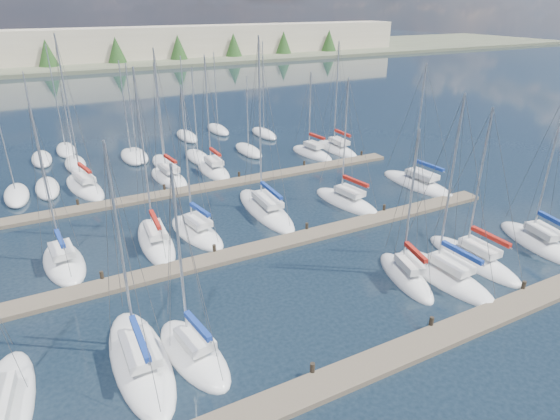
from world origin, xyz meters
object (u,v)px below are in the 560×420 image
sailboat_p (213,170)px  sailboat_g (537,242)px  sailboat_d (406,276)px  sailboat_i (156,241)px  sailboat_l (346,202)px  sailboat_j (196,232)px  sailboat_a (1,415)px  sailboat_q (312,153)px  sailboat_f (473,259)px  sailboat_e (444,276)px  sailboat_b (140,361)px  sailboat_r (337,149)px  sailboat_m (418,184)px  sailboat_n (85,187)px  sailboat_k (265,209)px  sailboat_o (169,178)px  sailboat_h (64,262)px  sailboat_c (194,353)px

sailboat_p → sailboat_g: sailboat_p is taller
sailboat_d → sailboat_i: 19.02m
sailboat_p → sailboat_i: bearing=-124.9°
sailboat_d → sailboat_l: bearing=85.7°
sailboat_d → sailboat_j: bearing=142.0°
sailboat_a → sailboat_q: (33.24, 27.40, -0.00)m
sailboat_f → sailboat_i: sailboat_i is taller
sailboat_e → sailboat_i: size_ratio=0.94×
sailboat_b → sailboat_d: bearing=-0.5°
sailboat_r → sailboat_f: bearing=-102.7°
sailboat_l → sailboat_m: bearing=-6.2°
sailboat_n → sailboat_a: bearing=-114.8°
sailboat_f → sailboat_k: bearing=122.1°
sailboat_k → sailboat_r: 20.48m
sailboat_p → sailboat_j: sailboat_p is taller
sailboat_b → sailboat_l: (21.83, 12.41, 0.01)m
sailboat_o → sailboat_g: sailboat_o is taller
sailboat_k → sailboat_d: size_ratio=1.42×
sailboat_p → sailboat_m: (17.03, -13.88, -0.01)m
sailboat_d → sailboat_n: bearing=134.8°
sailboat_k → sailboat_m: (16.65, -1.53, -0.01)m
sailboat_p → sailboat_h: size_ratio=1.08×
sailboat_d → sailboat_i: sailboat_i is taller
sailboat_a → sailboat_c: bearing=7.1°
sailboat_e → sailboat_c: (-17.62, 0.60, -0.00)m
sailboat_h → sailboat_k: bearing=0.8°
sailboat_l → sailboat_c: bearing=-154.1°
sailboat_k → sailboat_h: sailboat_k is taller
sailboat_m → sailboat_n: 33.86m
sailboat_c → sailboat_b: bearing=155.6°
sailboat_q → sailboat_g: size_ratio=0.83×
sailboat_k → sailboat_a: sailboat_k is taller
sailboat_n → sailboat_r: bearing=-12.7°
sailboat_m → sailboat_d: 18.42m
sailboat_k → sailboat_q: (12.51, 12.50, -0.01)m
sailboat_o → sailboat_h: sailboat_o is taller
sailboat_j → sailboat_i: sailboat_i is taller
sailboat_p → sailboat_h: bearing=-139.2°
sailboat_r → sailboat_l: bearing=-120.1°
sailboat_o → sailboat_l: bearing=-53.9°
sailboat_a → sailboat_b: size_ratio=1.02×
sailboat_o → sailboat_e: sailboat_o is taller
sailboat_b → sailboat_i: (4.05, 12.86, 0.02)m
sailboat_c → sailboat_a: size_ratio=0.89×
sailboat_p → sailboat_m: bearing=-38.5°
sailboat_k → sailboat_j: 7.09m
sailboat_p → sailboat_c: 29.64m
sailboat_a → sailboat_n: 29.22m
sailboat_e → sailboat_c: sailboat_e is taller
sailboat_p → sailboat_h: (-16.54, -13.95, -0.01)m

